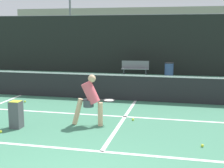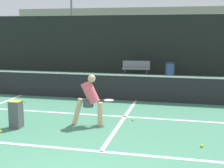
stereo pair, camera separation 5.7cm
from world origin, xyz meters
name	(u,v)px [view 1 (the left image)]	position (x,y,z in m)	size (l,w,h in m)	color
court_baseline_near	(102,152)	(0.00, 1.83, 0.00)	(11.00, 0.10, 0.01)	white
court_service_line	(125,117)	(0.00, 4.56, 0.00)	(8.25, 0.10, 0.01)	white
court_center_mark	(123,119)	(0.00, 4.27, 0.00)	(0.10, 4.87, 0.01)	white
net	(136,87)	(0.00, 6.70, 0.51)	(11.09, 0.09, 1.07)	slate
fence_back	(154,45)	(0.00, 13.71, 1.68)	(24.00, 0.06, 3.38)	black
player_practicing	(90,98)	(-0.75, 3.56, 0.74)	(1.14, 0.57, 1.37)	#DBAD84
tennis_ball_scattered_0	(202,145)	(2.07, 2.57, 0.03)	(0.07, 0.07, 0.07)	#D1E033
tennis_ball_scattered_2	(1,132)	(-2.73, 2.46, 0.03)	(0.07, 0.07, 0.07)	#D1E033
tennis_ball_scattered_4	(25,101)	(-3.76, 5.61, 0.03)	(0.07, 0.07, 0.07)	#D1E033
tennis_ball_scattered_5	(133,119)	(0.29, 4.22, 0.03)	(0.07, 0.07, 0.07)	#D1E033
ball_hopper	(16,114)	(-2.56, 2.92, 0.37)	(0.28, 0.28, 0.71)	#4C4C51
courtside_bench	(135,68)	(-0.88, 12.52, 0.46)	(1.50, 0.49, 0.86)	slate
trash_bin	(169,70)	(0.93, 12.49, 0.41)	(0.49, 0.49, 0.82)	#384C7F
parked_car	(150,59)	(-0.52, 16.73, 0.61)	(1.77, 4.45, 1.45)	black
tree_west	(78,21)	(-7.63, 23.01, 3.35)	(3.35, 3.35, 3.84)	brown
building_far	(169,30)	(0.00, 32.12, 2.50)	(36.00, 2.40, 5.00)	gray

